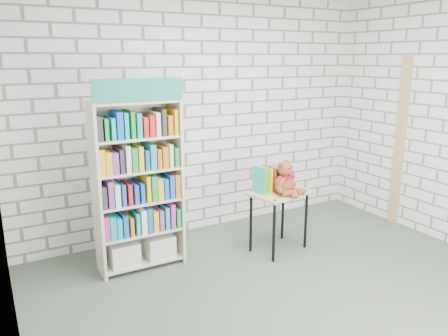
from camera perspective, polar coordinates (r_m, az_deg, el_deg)
ground at (r=4.09m, az=10.57°, el=-16.65°), size 4.50×4.50×0.00m
room_shell at (r=3.53m, az=11.89°, el=9.08°), size 4.52×4.02×2.81m
bookshelf at (r=4.38m, az=-11.16°, el=-2.12°), size 0.85×0.33×1.91m
display_table at (r=4.79m, az=7.24°, el=-4.16°), size 0.71×0.56×0.67m
table_books at (r=4.79m, az=6.42°, el=-1.34°), size 0.47×0.28×0.26m
teddy_bear at (r=4.65m, az=8.11°, el=-1.69°), size 0.34×0.33×0.36m
door_trim at (r=5.88m, az=21.99°, el=3.08°), size 0.05×0.12×2.10m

